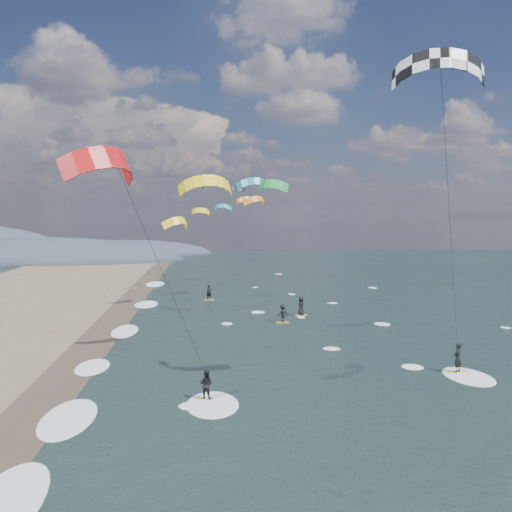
{
  "coord_description": "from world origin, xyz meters",
  "views": [
    {
      "loc": [
        -3.97,
        -20.24,
        9.27
      ],
      "look_at": [
        -1.0,
        12.0,
        7.0
      ],
      "focal_mm": 40.0,
      "sensor_mm": 36.0,
      "label": 1
    }
  ],
  "objects": [
    {
      "name": "kitesurfer_near_b",
      "position": [
        -6.12,
        4.01,
        7.66
      ],
      "size": [
        6.67,
        9.01,
        12.64
      ],
      "color": "yellow",
      "rests_on": "ground"
    },
    {
      "name": "bg_kite_field",
      "position": [
        -0.46,
        53.42,
        12.05
      ],
      "size": [
        13.27,
        72.69,
        6.98
      ],
      "color": "yellow",
      "rests_on": "ground"
    },
    {
      "name": "kitesurfer_near_a",
      "position": [
        7.78,
        6.75,
        13.35
      ],
      "size": [
        7.88,
        8.86,
        17.41
      ],
      "color": "yellow",
      "rests_on": "ground"
    },
    {
      "name": "far_kitesurfers",
      "position": [
        2.51,
        32.54,
        0.84
      ],
      "size": [
        9.59,
        14.73,
        1.77
      ],
      "color": "yellow",
      "rests_on": "ground"
    },
    {
      "name": "wet_sand_strip",
      "position": [
        -12.0,
        10.0,
        0.0
      ],
      "size": [
        3.0,
        240.0,
        0.0
      ],
      "primitive_type": "cube",
      "color": "#382D23",
      "rests_on": "ground"
    },
    {
      "name": "ground",
      "position": [
        0.0,
        0.0,
        0.0
      ],
      "size": [
        260.0,
        260.0,
        0.0
      ],
      "primitive_type": "plane",
      "color": "black",
      "rests_on": "ground"
    },
    {
      "name": "coastal_hills",
      "position": [
        -44.84,
        107.86,
        0.0
      ],
      "size": [
        80.0,
        41.0,
        15.0
      ],
      "color": "#3D4756",
      "rests_on": "ground"
    },
    {
      "name": "shoreline_surf",
      "position": [
        -10.8,
        14.75,
        0.0
      ],
      "size": [
        2.4,
        79.4,
        0.11
      ],
      "color": "white",
      "rests_on": "ground"
    }
  ]
}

